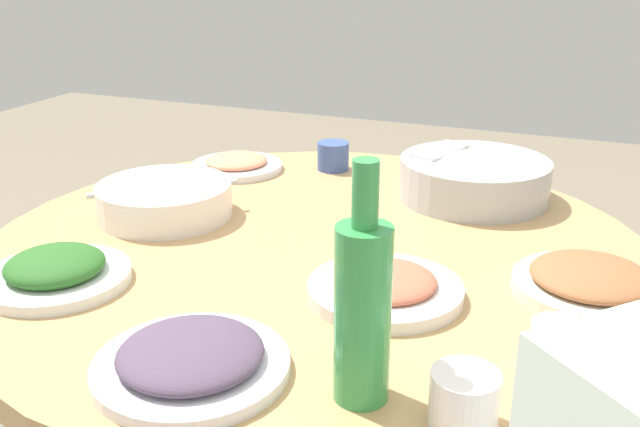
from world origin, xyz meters
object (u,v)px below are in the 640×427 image
(round_dining_table, at_px, (315,286))
(dish_tofu_braise, at_px, (385,287))
(soup_bowl, at_px, (165,201))
(green_bottle, at_px, (363,308))
(dish_stirfry, at_px, (591,281))
(dish_eggplant, at_px, (191,359))
(tea_cup_near, at_px, (464,400))
(dish_greens, at_px, (56,271))
(dish_shrimp, at_px, (237,164))
(tea_cup_side, at_px, (333,156))
(rice_bowl, at_px, (474,178))
(tea_cup_far, at_px, (559,348))

(round_dining_table, relative_size, dish_tofu_braise, 5.04)
(soup_bowl, height_order, green_bottle, green_bottle)
(dish_stirfry, bearing_deg, dish_eggplant, 132.85)
(round_dining_table, distance_m, tea_cup_near, 0.56)
(dish_greens, bearing_deg, tea_cup_near, -99.90)
(dish_shrimp, height_order, tea_cup_side, tea_cup_side)
(round_dining_table, relative_size, tea_cup_side, 16.28)
(tea_cup_side, bearing_deg, rice_bowl, -103.06)
(dish_tofu_braise, bearing_deg, green_bottle, -169.34)
(round_dining_table, xyz_separation_m, rice_bowl, (0.35, -0.22, 0.13))
(tea_cup_near, bearing_deg, tea_cup_side, 29.51)
(round_dining_table, xyz_separation_m, soup_bowl, (0.02, 0.33, 0.12))
(dish_stirfry, bearing_deg, dish_tofu_braise, 114.86)
(dish_greens, bearing_deg, rice_bowl, -39.56)
(soup_bowl, bearing_deg, tea_cup_side, -25.60)
(rice_bowl, height_order, dish_stirfry, rice_bowl)
(round_dining_table, distance_m, dish_tofu_braise, 0.26)
(soup_bowl, bearing_deg, dish_stirfry, -92.56)
(green_bottle, xyz_separation_m, tea_cup_far, (0.15, -0.21, -0.09))
(dish_shrimp, distance_m, dish_stirfry, 0.88)
(soup_bowl, relative_size, green_bottle, 0.89)
(tea_cup_side, bearing_deg, dish_eggplant, -170.77)
(dish_shrimp, relative_size, green_bottle, 0.73)
(rice_bowl, bearing_deg, dish_shrimp, 91.06)
(tea_cup_side, bearing_deg, tea_cup_near, -150.49)
(dish_stirfry, bearing_deg, soup_bowl, 87.44)
(dish_shrimp, relative_size, tea_cup_side, 2.91)
(round_dining_table, distance_m, tea_cup_side, 0.46)
(dish_stirfry, bearing_deg, round_dining_table, 87.84)
(dish_shrimp, height_order, tea_cup_near, tea_cup_near)
(tea_cup_near, bearing_deg, dish_tofu_braise, 32.88)
(dish_shrimp, bearing_deg, dish_tofu_braise, -133.46)
(dish_eggplant, distance_m, tea_cup_near, 0.34)
(dish_eggplant, relative_size, dish_shrimp, 1.16)
(dish_stirfry, distance_m, tea_cup_near, 0.42)
(dish_shrimp, bearing_deg, dish_eggplant, -155.72)
(tea_cup_side, bearing_deg, green_bottle, -157.00)
(round_dining_table, bearing_deg, green_bottle, -151.03)
(dish_greens, bearing_deg, dish_eggplant, -112.67)
(rice_bowl, relative_size, green_bottle, 1.06)
(green_bottle, bearing_deg, dish_tofu_braise, 10.66)
(rice_bowl, bearing_deg, dish_greens, 140.44)
(round_dining_table, relative_size, dish_stirfry, 5.07)
(round_dining_table, height_order, soup_bowl, soup_bowl)
(tea_cup_near, bearing_deg, dish_stirfry, -16.29)
(dish_tofu_braise, xyz_separation_m, tea_cup_near, (-0.27, -0.17, 0.02))
(rice_bowl, bearing_deg, soup_bowl, 121.33)
(dish_shrimp, height_order, green_bottle, green_bottle)
(tea_cup_near, relative_size, tea_cup_far, 1.05)
(round_dining_table, bearing_deg, soup_bowl, 86.87)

